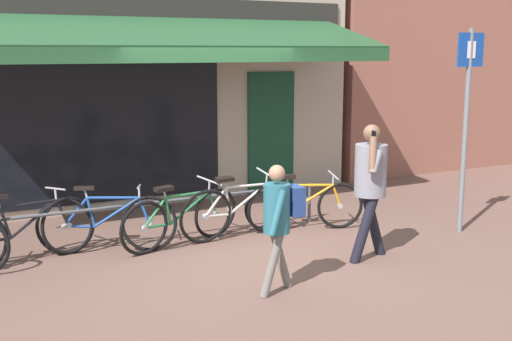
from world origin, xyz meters
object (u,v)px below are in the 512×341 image
bicycle_blue (107,223)px  parking_sign (467,111)px  bicycle_orange (304,205)px  pedestrian_adult (370,178)px  bicycle_green (181,218)px  bicycle_silver (239,210)px  pedestrian_child (279,213)px  bicycle_black (24,232)px

bicycle_blue → parking_sign: bearing=3.9°
bicycle_blue → bicycle_orange: size_ratio=1.03×
pedestrian_adult → parking_sign: parking_sign is taller
bicycle_green → bicycle_silver: (0.80, -0.03, 0.02)m
bicycle_silver → bicycle_orange: size_ratio=1.08×
pedestrian_adult → parking_sign: size_ratio=0.59×
bicycle_green → bicycle_blue: bearing=152.3°
bicycle_orange → parking_sign: 2.52m
pedestrian_adult → parking_sign: 1.98m
pedestrian_child → parking_sign: parking_sign is taller
bicycle_blue → bicycle_silver: (1.70, -0.24, 0.02)m
bicycle_orange → parking_sign: parking_sign is taller
bicycle_silver → pedestrian_adult: 1.87m
bicycle_orange → pedestrian_adult: bearing=-69.2°
bicycle_silver → bicycle_black: bearing=171.0°
bicycle_blue → parking_sign: 4.91m
bicycle_silver → bicycle_orange: (0.97, -0.06, -0.03)m
bicycle_silver → pedestrian_child: bearing=-107.5°
pedestrian_adult → bicycle_blue: bearing=-21.1°
bicycle_green → parking_sign: bearing=-32.1°
bicycle_black → pedestrian_adult: 4.10m
bicycle_green → bicycle_orange: bearing=-17.5°
pedestrian_adult → pedestrian_child: bearing=27.7°
bicycle_orange → pedestrian_adult: size_ratio=0.98×
bicycle_black → bicycle_blue: size_ratio=1.07×
bicycle_black → bicycle_orange: bicycle_black is taller
bicycle_orange → parking_sign: bearing=-10.4°
pedestrian_adult → bicycle_green: bearing=-28.4°
bicycle_silver → bicycle_green: bearing=174.3°
parking_sign → bicycle_black: bearing=166.0°
bicycle_green → parking_sign: size_ratio=0.64×
bicycle_orange → bicycle_green: bearing=-163.8°
pedestrian_child → parking_sign: 3.51m
bicycle_silver → pedestrian_child: (-0.48, -1.91, 0.45)m
bicycle_black → bicycle_blue: bicycle_black is taller
bicycle_blue → bicycle_orange: bicycle_blue is taller
bicycle_green → bicycle_black: bearing=158.5°
bicycle_green → bicycle_orange: (1.78, -0.09, -0.01)m
bicycle_silver → bicycle_orange: 0.97m
bicycle_silver → pedestrian_adult: size_ratio=1.06×
bicycle_silver → parking_sign: (2.84, -1.12, 1.28)m
pedestrian_adult → bicycle_orange: bearing=-77.4°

